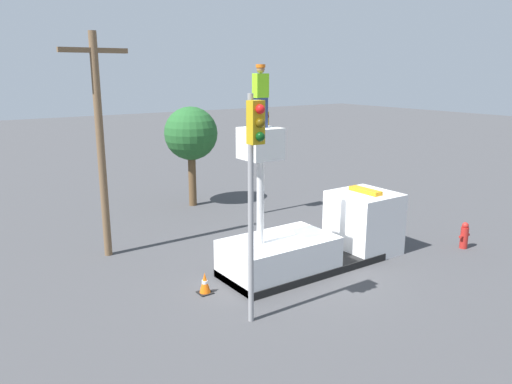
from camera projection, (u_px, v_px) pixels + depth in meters
ground_plane at (303, 268)px, 16.20m from camera, size 120.00×120.00×0.00m
bucket_truck at (319, 238)px, 16.34m from camera, size 6.47×2.14×4.67m
worker at (261, 96)px, 13.94m from camera, size 0.40×0.26×1.75m
traffic_light_pole at (254, 167)px, 11.73m from camera, size 0.34×0.57×5.74m
traffic_light_across at (263, 140)px, 21.50m from camera, size 0.34×0.57×4.70m
fire_hydrant at (464, 236)px, 17.91m from camera, size 0.52×0.28×0.97m
traffic_cone_rear at (205, 283)px, 14.30m from camera, size 0.40×0.40×0.63m
tree_left_bg at (191, 134)px, 22.98m from camera, size 2.46×2.46×4.66m
utility_pole at (100, 139)px, 16.42m from camera, size 2.20×0.26×7.47m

